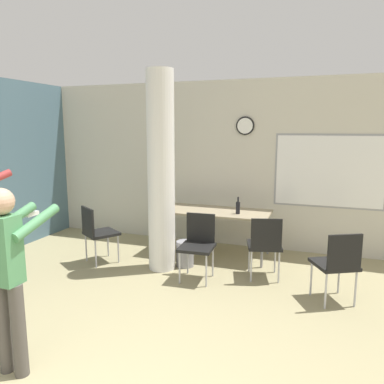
# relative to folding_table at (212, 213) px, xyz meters

# --- Properties ---
(wall_back) EXTENTS (8.00, 0.15, 2.80)m
(wall_back) POSITION_rel_folding_table_xyz_m (0.24, 0.67, 0.72)
(wall_back) COLOR beige
(wall_back) RESTS_ON ground_plane
(support_pillar) EXTENTS (0.38, 0.38, 2.80)m
(support_pillar) POSITION_rel_folding_table_xyz_m (-0.51, -0.81, 0.72)
(support_pillar) COLOR white
(support_pillar) RESTS_ON ground_plane
(folding_table) EXTENTS (1.82, 0.76, 0.73)m
(folding_table) POSITION_rel_folding_table_xyz_m (0.00, 0.00, 0.00)
(folding_table) COLOR tan
(folding_table) RESTS_ON ground_plane
(bottle_on_table) EXTENTS (0.06, 0.06, 0.26)m
(bottle_on_table) POSITION_rel_folding_table_xyz_m (0.44, -0.11, 0.14)
(bottle_on_table) COLOR black
(bottle_on_table) RESTS_ON folding_table
(waste_bin) EXTENTS (0.26, 0.26, 0.38)m
(waste_bin) POSITION_rel_folding_table_xyz_m (-0.23, -0.63, -0.50)
(waste_bin) COLOR gray
(waste_bin) RESTS_ON ground_plane
(chair_near_pillar) EXTENTS (0.61, 0.61, 0.87)m
(chair_near_pillar) POSITION_rel_folding_table_xyz_m (-1.52, -0.94, -0.17)
(chair_near_pillar) COLOR black
(chair_near_pillar) RESTS_ON ground_plane
(chair_table_front) EXTENTS (0.46, 0.46, 0.87)m
(chair_table_front) POSITION_rel_folding_table_xyz_m (0.09, -0.99, -0.17)
(chair_table_front) COLOR black
(chair_table_front) RESTS_ON ground_plane
(chair_table_right) EXTENTS (0.54, 0.54, 0.87)m
(chair_table_right) POSITION_rel_folding_table_xyz_m (0.95, -0.74, -0.17)
(chair_table_right) COLOR black
(chair_table_right) RESTS_ON ground_plane
(chair_mid_room) EXTENTS (0.59, 0.59, 0.87)m
(chair_mid_room) POSITION_rel_folding_table_xyz_m (1.84, -1.18, -0.17)
(chair_mid_room) COLOR black
(chair_mid_room) RESTS_ON ground_plane
(person_playing_front) EXTENTS (0.35, 0.62, 1.56)m
(person_playing_front) POSITION_rel_folding_table_xyz_m (-0.72, -3.37, 0.24)
(person_playing_front) COLOR #514C47
(person_playing_front) RESTS_ON ground_plane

